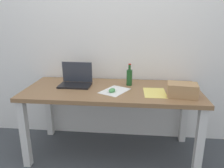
{
  "coord_description": "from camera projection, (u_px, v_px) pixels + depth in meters",
  "views": [
    {
      "loc": [
        0.21,
        -2.1,
        1.44
      ],
      "look_at": [
        0.0,
        0.0,
        0.79
      ],
      "focal_mm": 34.75,
      "sensor_mm": 36.0,
      "label": 1
    }
  ],
  "objects": [
    {
      "name": "computer_mouse",
      "position": [
        112.0,
        90.0,
        2.11
      ],
      "size": [
        0.08,
        0.11,
        0.03
      ],
      "primitive_type": "ellipsoid",
      "rotation": [
        0.0,
        0.0,
        -0.21
      ],
      "color": "#4C9E56",
      "rests_on": "desk"
    },
    {
      "name": "desk",
      "position": [
        112.0,
        98.0,
        2.25
      ],
      "size": [
        1.77,
        0.75,
        0.74
      ],
      "color": "olive",
      "rests_on": "ground"
    },
    {
      "name": "back_wall",
      "position": [
        116.0,
        31.0,
        2.47
      ],
      "size": [
        5.2,
        0.08,
        2.6
      ],
      "primitive_type": "cube",
      "color": "white",
      "rests_on": "ground"
    },
    {
      "name": "beer_bottle",
      "position": [
        129.0,
        77.0,
        2.31
      ],
      "size": [
        0.06,
        0.06,
        0.23
      ],
      "color": "#1E5123",
      "rests_on": "desk"
    },
    {
      "name": "paper_sheet_front_right",
      "position": [
        155.0,
        93.0,
        2.09
      ],
      "size": [
        0.22,
        0.3,
        0.0
      ],
      "primitive_type": "cube",
      "rotation": [
        0.0,
        0.0,
        0.02
      ],
      "color": "#F4E06B",
      "rests_on": "desk"
    },
    {
      "name": "paper_sheet_center",
      "position": [
        115.0,
        91.0,
        2.15
      ],
      "size": [
        0.32,
        0.36,
        0.0
      ],
      "primitive_type": "cube",
      "rotation": [
        0.0,
        0.0,
        -0.49
      ],
      "color": "white",
      "rests_on": "desk"
    },
    {
      "name": "laptop_left",
      "position": [
        76.0,
        80.0,
        2.32
      ],
      "size": [
        0.34,
        0.23,
        0.24
      ],
      "color": "black",
      "rests_on": "desk"
    },
    {
      "name": "ground_plane",
      "position": [
        112.0,
        151.0,
        2.44
      ],
      "size": [
        8.0,
        8.0,
        0.0
      ],
      "primitive_type": "plane",
      "color": "#42474C"
    },
    {
      "name": "cardboard_box",
      "position": [
        182.0,
        90.0,
        1.99
      ],
      "size": [
        0.29,
        0.22,
        0.12
      ],
      "primitive_type": "cube",
      "rotation": [
        0.0,
        0.0,
        -0.14
      ],
      "color": "tan",
      "rests_on": "desk"
    }
  ]
}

